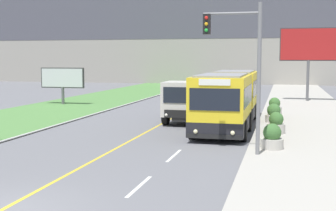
{
  "coord_description": "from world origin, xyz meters",
  "views": [
    {
      "loc": [
        6.92,
        -10.0,
        3.87
      ],
      "look_at": [
        1.1,
        13.46,
        1.4
      ],
      "focal_mm": 50.0,
      "sensor_mm": 36.0,
      "label": 1
    }
  ],
  "objects": [
    {
      "name": "planter_round_near",
      "position": [
        6.5,
        9.78,
        0.54
      ],
      "size": [
        0.95,
        0.95,
        1.06
      ],
      "color": "#B7B2A8",
      "rests_on": "sidewalk_right"
    },
    {
      "name": "planter_round_second",
      "position": [
        6.59,
        13.95,
        0.55
      ],
      "size": [
        0.91,
        0.91,
        1.08
      ],
      "color": "#B7B2A8",
      "rests_on": "sidewalk_right"
    },
    {
      "name": "traffic_light_mast",
      "position": [
        5.34,
        8.46,
        3.81
      ],
      "size": [
        2.28,
        0.32,
        5.99
      ],
      "color": "slate",
      "rests_on": "ground_plane"
    },
    {
      "name": "apartment_block_background",
      "position": [
        0.0,
        62.19,
        9.54
      ],
      "size": [
        80.0,
        8.04,
        19.09
      ],
      "color": "gray",
      "rests_on": "ground_plane"
    },
    {
      "name": "dump_truck",
      "position": [
        1.43,
        17.2,
        1.25
      ],
      "size": [
        2.48,
        6.72,
        2.5
      ],
      "color": "black",
      "rests_on": "ground_plane"
    },
    {
      "name": "planter_round_far",
      "position": [
        6.35,
        22.29,
        0.57
      ],
      "size": [
        0.96,
        0.96,
        1.12
      ],
      "color": "#B7B2A8",
      "rests_on": "sidewalk_right"
    },
    {
      "name": "billboard_small",
      "position": [
        -10.9,
        25.48,
        2.13
      ],
      "size": [
        3.81,
        0.24,
        3.06
      ],
      "color": "#59595B",
      "rests_on": "ground_plane"
    },
    {
      "name": "city_bus",
      "position": [
        3.96,
        16.19,
        1.55
      ],
      "size": [
        2.7,
        11.65,
        3.06
      ],
      "color": "yellow",
      "rests_on": "ground_plane"
    },
    {
      "name": "lane_marking_centre",
      "position": [
        0.35,
        1.88,
        0.0
      ],
      "size": [
        2.88,
        140.0,
        0.01
      ],
      "color": "gold",
      "rests_on": "ground_plane"
    },
    {
      "name": "planter_round_third",
      "position": [
        6.39,
        18.12,
        0.56
      ],
      "size": [
        0.99,
        0.99,
        1.1
      ],
      "color": "#B7B2A8",
      "rests_on": "sidewalk_right"
    },
    {
      "name": "billboard_large",
      "position": [
        8.96,
        32.98,
        4.84
      ],
      "size": [
        4.96,
        0.24,
        6.49
      ],
      "color": "#59595B",
      "rests_on": "ground_plane"
    }
  ]
}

